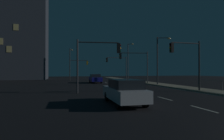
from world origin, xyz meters
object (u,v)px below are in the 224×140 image
object	(u,v)px
car	(124,91)
street_lamp_corner	(129,58)
traffic_light_overhead_east	(97,55)
street_lamp_mid_block	(160,56)
traffic_light_far_right	(117,63)
building_distant	(14,19)
car_oncoming	(95,78)
street_lamp_across_street	(70,61)
traffic_light_near_left	(135,61)
traffic_light_mid_right	(186,55)
traffic_light_mid_left	(78,65)

from	to	relation	value
car	street_lamp_corner	xyz separation A→B (m)	(10.68, 28.45, 4.21)
car	traffic_light_overhead_east	xyz separation A→B (m)	(-0.59, 6.41, 2.81)
street_lamp_mid_block	traffic_light_far_right	bearing A→B (deg)	101.47
car	building_distant	xyz separation A→B (m)	(-16.21, 40.62, 14.80)
street_lamp_corner	street_lamp_mid_block	distance (m)	14.92
car_oncoming	traffic_light_overhead_east	size ratio (longest dim) A/B	0.86
car_oncoming	street_lamp_across_street	size ratio (longest dim) A/B	0.58
traffic_light_near_left	traffic_light_mid_right	bearing A→B (deg)	-86.80
traffic_light_far_right	street_lamp_mid_block	bearing A→B (deg)	-78.53
traffic_light_near_left	building_distant	bearing A→B (deg)	135.31
traffic_light_near_left	traffic_light_overhead_east	bearing A→B (deg)	-127.49
traffic_light_overhead_east	traffic_light_far_right	size ratio (longest dim) A/B	1.00
car_oncoming	traffic_light_overhead_east	xyz separation A→B (m)	(-2.35, -15.06, 2.81)
street_lamp_across_street	traffic_light_overhead_east	bearing A→B (deg)	-86.72
car	street_lamp_mid_block	size ratio (longest dim) A/B	0.62
traffic_light_mid_left	street_lamp_corner	size ratio (longest dim) A/B	0.58
traffic_light_overhead_east	traffic_light_mid_left	world-z (taller)	traffic_light_overhead_east
traffic_light_mid_right	traffic_light_near_left	size ratio (longest dim) A/B	0.97
traffic_light_near_left	street_lamp_across_street	distance (m)	20.16
traffic_light_mid_right	building_distant	world-z (taller)	building_distant
car_oncoming	traffic_light_mid_left	bearing A→B (deg)	103.69
traffic_light_far_right	building_distant	bearing A→B (deg)	149.73
traffic_light_far_right	street_lamp_mid_block	world-z (taller)	street_lamp_mid_block
street_lamp_across_street	building_distant	bearing A→B (deg)	156.98
traffic_light_mid_left	building_distant	world-z (taller)	building_distant
car	car_oncoming	xyz separation A→B (m)	(1.76, 21.46, 0.00)
car_oncoming	traffic_light_near_left	xyz separation A→B (m)	(5.83, -4.39, 3.04)
car	traffic_light_overhead_east	bearing A→B (deg)	95.26
traffic_light_overhead_east	street_lamp_across_street	size ratio (longest dim) A/B	0.67
car_oncoming	traffic_light_mid_right	bearing A→B (deg)	-68.51
building_distant	street_lamp_corner	bearing A→B (deg)	-24.35
traffic_light_overhead_east	building_distant	size ratio (longest dim) A/B	0.16
car	street_lamp_across_street	world-z (taller)	street_lamp_across_street
car	traffic_light_far_right	distance (m)	27.99
traffic_light_overhead_east	street_lamp_corner	world-z (taller)	street_lamp_corner
car	building_distant	bearing A→B (deg)	111.75
traffic_light_mid_right	traffic_light_mid_left	distance (m)	27.40
traffic_light_mid_right	street_lamp_corner	bearing A→B (deg)	84.16
street_lamp_across_street	traffic_light_far_right	bearing A→B (deg)	-39.14
street_lamp_mid_block	car_oncoming	bearing A→B (deg)	136.66
traffic_light_near_left	street_lamp_mid_block	world-z (taller)	street_lamp_mid_block
car_oncoming	traffic_light_mid_left	distance (m)	10.03
traffic_light_mid_left	car_oncoming	bearing A→B (deg)	-76.31
street_lamp_across_street	car	bearing A→B (deg)	-86.35
car	street_lamp_across_street	size ratio (longest dim) A/B	0.58
traffic_light_overhead_east	street_lamp_corner	bearing A→B (deg)	62.92
traffic_light_far_right	traffic_light_near_left	xyz separation A→B (m)	(0.14, -9.73, 0.05)
traffic_light_near_left	car_oncoming	bearing A→B (deg)	143.05
car_oncoming	traffic_light_far_right	world-z (taller)	traffic_light_far_right
car	street_lamp_corner	size ratio (longest dim) A/B	0.53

